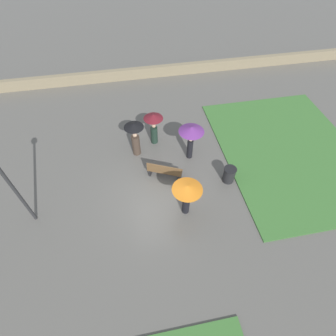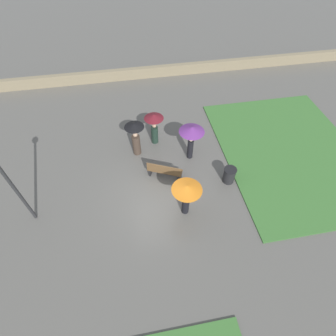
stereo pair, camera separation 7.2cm
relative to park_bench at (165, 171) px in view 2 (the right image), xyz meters
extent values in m
plane|color=#66635E|center=(0.48, 0.90, -0.46)|extent=(90.00, 90.00, 0.00)
cube|color=#427A38|center=(-6.52, -0.49, -0.43)|extent=(6.70, 8.78, 0.06)
cube|color=gray|center=(0.48, -8.86, -0.10)|extent=(45.00, 0.35, 0.72)
cube|color=brown|center=(-0.03, -0.06, -0.04)|extent=(1.61, 1.03, 0.05)
cube|color=brown|center=(0.05, 0.10, 0.21)|extent=(1.46, 0.70, 0.45)
cube|color=#232326|center=(-0.66, 0.22, -0.26)|extent=(0.23, 0.38, 0.40)
cube|color=#232326|center=(0.60, -0.35, -0.26)|extent=(0.23, 0.38, 0.40)
cylinder|color=#2D2D30|center=(5.60, 1.15, 1.27)|extent=(0.12, 0.12, 3.47)
cylinder|color=#232326|center=(-2.83, 0.71, -0.08)|extent=(0.53, 0.53, 0.76)
cylinder|color=black|center=(-2.83, 0.71, 0.31)|extent=(0.57, 0.57, 0.03)
cylinder|color=black|center=(-0.53, 1.95, 0.02)|extent=(0.42, 0.42, 0.96)
sphere|color=#997051|center=(-0.53, 1.95, 0.61)|extent=(0.22, 0.22, 0.22)
cylinder|color=#4C4C4F|center=(-0.53, 1.95, 0.89)|extent=(0.02, 0.02, 0.35)
cone|color=orange|center=(-0.53, 1.95, 1.18)|extent=(1.19, 1.19, 0.22)
cylinder|color=#1E3328|center=(0.10, -2.45, 0.03)|extent=(0.42, 0.42, 0.98)
sphere|color=tan|center=(0.10, -2.45, 0.63)|extent=(0.21, 0.21, 0.21)
cylinder|color=#4C4C4F|center=(0.10, -2.45, 0.91)|extent=(0.02, 0.02, 0.35)
cone|color=maroon|center=(0.10, -2.45, 1.19)|extent=(0.95, 0.95, 0.22)
cylinder|color=black|center=(-1.43, -1.07, 0.08)|extent=(0.36, 0.36, 1.08)
sphere|color=beige|center=(-1.43, -1.07, 0.73)|extent=(0.23, 0.23, 0.23)
cylinder|color=#4C4C4F|center=(-1.43, -1.07, 1.02)|extent=(0.02, 0.02, 0.35)
cone|color=#703389|center=(-1.43, -1.07, 1.32)|extent=(1.17, 1.17, 0.26)
cylinder|color=#47382D|center=(1.09, -1.81, 0.09)|extent=(0.48, 0.48, 1.11)
sphere|color=tan|center=(1.09, -1.81, 0.76)|extent=(0.23, 0.23, 0.23)
cylinder|color=#4C4C4F|center=(1.09, -1.81, 1.05)|extent=(0.02, 0.02, 0.35)
cone|color=black|center=(1.09, -1.81, 1.32)|extent=(0.92, 0.92, 0.20)
camera|label=1|loc=(1.26, 7.52, 9.06)|focal=28.00mm
camera|label=2|loc=(1.19, 7.54, 9.06)|focal=28.00mm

